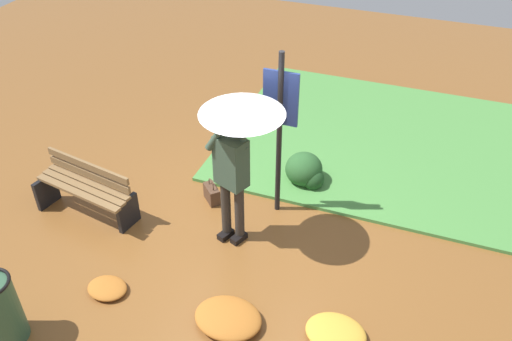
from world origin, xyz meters
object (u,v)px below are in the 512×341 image
person_with_umbrella (237,135)px  park_bench (85,189)px  handbag (212,193)px  trash_bin (0,310)px  info_sign_post (280,117)px

person_with_umbrella → park_bench: person_with_umbrella is taller
handbag → trash_bin: size_ratio=0.44×
info_sign_post → person_with_umbrella: bearing=-110.3°
info_sign_post → park_bench: (-2.35, -0.98, -1.04)m
person_with_umbrella → trash_bin: person_with_umbrella is taller
person_with_umbrella → trash_bin: bearing=-127.3°
handbag → trash_bin: bearing=-110.9°
info_sign_post → trash_bin: size_ratio=2.76×
person_with_umbrella → handbag: bearing=138.9°
handbag → trash_bin: 3.01m
handbag → trash_bin: trash_bin is taller
person_with_umbrella → info_sign_post: (0.27, 0.72, -0.11)m
info_sign_post → park_bench: bearing=-157.4°
handbag → info_sign_post: bearing=10.3°
park_bench → handbag: bearing=29.4°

